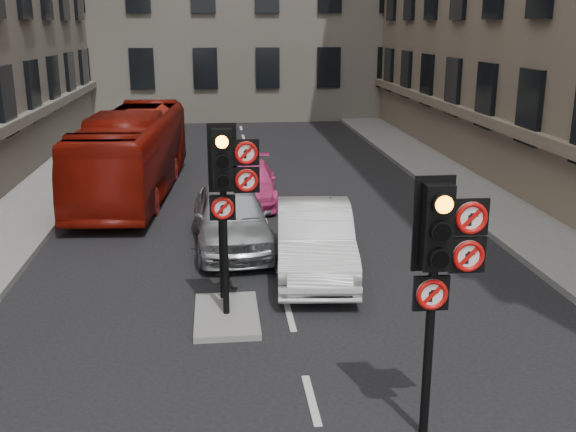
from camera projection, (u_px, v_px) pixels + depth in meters
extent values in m
cube|color=gray|center=(7.00, 220.00, 18.80)|extent=(3.00, 50.00, 0.16)
cube|color=gray|center=(502.00, 206.00, 20.27)|extent=(3.00, 50.00, 0.16)
cube|color=gray|center=(227.00, 316.00, 12.73)|extent=(1.20, 2.00, 0.12)
cylinder|color=black|center=(428.00, 354.00, 8.85)|extent=(0.12, 0.12, 2.40)
cube|color=black|center=(436.00, 227.00, 8.37)|extent=(0.36, 0.28, 1.10)
cube|color=black|center=(433.00, 224.00, 8.49)|extent=(0.52, 0.03, 1.25)
cylinder|color=orange|center=(444.00, 205.00, 8.04)|extent=(0.22, 0.01, 0.22)
cylinder|color=black|center=(443.00, 233.00, 8.14)|extent=(0.22, 0.01, 0.22)
cylinder|color=black|center=(441.00, 260.00, 8.23)|extent=(0.22, 0.01, 0.22)
cube|color=black|center=(470.00, 217.00, 8.36)|extent=(0.47, 0.05, 0.47)
cylinder|color=white|center=(471.00, 218.00, 8.32)|extent=(0.41, 0.02, 0.41)
torus|color=#BF0C0A|center=(472.00, 218.00, 8.31)|extent=(0.41, 0.06, 0.41)
cube|color=#BF0C0A|center=(472.00, 218.00, 8.30)|extent=(0.25, 0.01, 0.25)
cube|color=black|center=(467.00, 255.00, 8.50)|extent=(0.47, 0.05, 0.47)
cylinder|color=white|center=(468.00, 256.00, 8.46)|extent=(0.41, 0.02, 0.41)
torus|color=#BF0C0A|center=(469.00, 256.00, 8.45)|extent=(0.41, 0.06, 0.41)
cube|color=#BF0C0A|center=(469.00, 257.00, 8.44)|extent=(0.25, 0.01, 0.25)
cube|color=black|center=(431.00, 293.00, 8.59)|extent=(0.47, 0.05, 0.47)
cylinder|color=white|center=(432.00, 294.00, 8.55)|extent=(0.41, 0.02, 0.41)
torus|color=#BF0C0A|center=(432.00, 295.00, 8.54)|extent=(0.41, 0.06, 0.41)
cube|color=#BF0C0A|center=(432.00, 295.00, 8.54)|extent=(0.25, 0.01, 0.25)
cylinder|color=black|center=(225.00, 253.00, 12.38)|extent=(0.12, 0.12, 2.40)
cube|color=black|center=(222.00, 159.00, 11.90)|extent=(0.36, 0.28, 1.10)
cube|color=black|center=(222.00, 158.00, 12.02)|extent=(0.52, 0.03, 1.25)
cylinder|color=orange|center=(222.00, 142.00, 11.57)|extent=(0.22, 0.02, 0.22)
cylinder|color=black|center=(223.00, 162.00, 11.66)|extent=(0.22, 0.02, 0.22)
cylinder|color=black|center=(223.00, 182.00, 11.76)|extent=(0.22, 0.02, 0.22)
cube|color=black|center=(246.00, 152.00, 11.89)|extent=(0.47, 0.05, 0.47)
cylinder|color=white|center=(246.00, 153.00, 11.85)|extent=(0.41, 0.02, 0.41)
torus|color=#BF0C0A|center=(246.00, 153.00, 11.83)|extent=(0.41, 0.06, 0.41)
cube|color=#BF0C0A|center=(246.00, 153.00, 11.83)|extent=(0.25, 0.02, 0.25)
cube|color=black|center=(246.00, 180.00, 12.02)|extent=(0.47, 0.05, 0.47)
cylinder|color=white|center=(247.00, 180.00, 11.99)|extent=(0.41, 0.02, 0.41)
torus|color=#BF0C0A|center=(247.00, 181.00, 11.97)|extent=(0.41, 0.06, 0.41)
cube|color=#BF0C0A|center=(247.00, 181.00, 11.97)|extent=(0.25, 0.02, 0.25)
cube|color=black|center=(223.00, 208.00, 12.12)|extent=(0.47, 0.05, 0.47)
cylinder|color=white|center=(223.00, 208.00, 12.08)|extent=(0.41, 0.02, 0.41)
torus|color=#BF0C0A|center=(223.00, 208.00, 12.07)|extent=(0.41, 0.06, 0.41)
cube|color=#BF0C0A|center=(223.00, 208.00, 12.06)|extent=(0.25, 0.02, 0.25)
imported|color=#AEB1B6|center=(231.00, 217.00, 16.63)|extent=(2.07, 4.64, 1.55)
imported|color=silver|center=(314.00, 240.00, 14.91)|extent=(2.03, 4.78, 1.53)
imported|color=#EC4593|center=(249.00, 183.00, 20.95)|extent=(1.86, 4.22, 1.20)
imported|color=maroon|center=(133.00, 153.00, 21.66)|extent=(2.95, 9.86, 2.71)
imported|color=black|center=(226.00, 275.00, 13.56)|extent=(0.57, 1.71, 1.02)
imported|color=black|center=(330.00, 229.00, 15.71)|extent=(0.60, 0.44, 1.53)
cylinder|color=black|center=(221.00, 252.00, 13.16)|extent=(0.06, 0.06, 1.90)
cube|color=navy|center=(219.00, 211.00, 12.88)|extent=(0.33, 0.07, 0.27)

